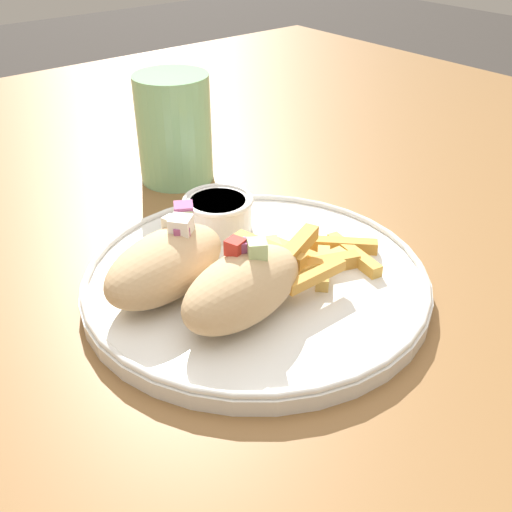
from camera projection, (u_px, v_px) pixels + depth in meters
table at (248, 297)px, 0.62m from camera, size 1.54×1.54×0.72m
plate at (256, 279)px, 0.54m from camera, size 0.31×0.31×0.02m
pita_sandwich_near at (243, 287)px, 0.47m from camera, size 0.13×0.09×0.06m
pita_sandwich_far at (166, 263)px, 0.50m from camera, size 0.14×0.10×0.06m
fries_pile at (311, 258)px, 0.54m from camera, size 0.13×0.11×0.04m
sauce_ramekin at (218, 212)px, 0.59m from camera, size 0.07×0.07×0.04m
water_glass at (175, 134)px, 0.71m from camera, size 0.09×0.09×0.13m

